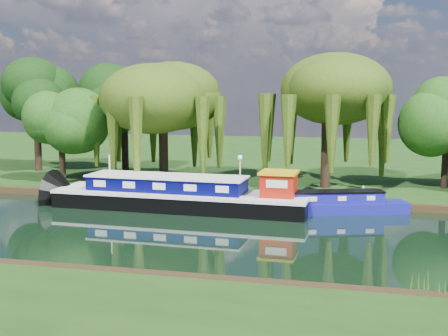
# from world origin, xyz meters

# --- Properties ---
(ground) EXTENTS (120.00, 120.00, 0.00)m
(ground) POSITION_xyz_m (0.00, 0.00, 0.00)
(ground) COLOR black
(far_bank) EXTENTS (120.00, 52.00, 0.45)m
(far_bank) POSITION_xyz_m (0.00, 34.00, 0.23)
(far_bank) COLOR #17330E
(far_bank) RESTS_ON ground
(dutch_barge) EXTENTS (16.63, 4.35, 3.48)m
(dutch_barge) POSITION_xyz_m (-2.27, 5.60, 0.86)
(dutch_barge) COLOR black
(dutch_barge) RESTS_ON ground
(narrowboat) EXTENTS (10.33, 4.82, 1.50)m
(narrowboat) POSITION_xyz_m (6.67, 6.38, 0.54)
(narrowboat) COLOR navy
(narrowboat) RESTS_ON ground
(red_dinghy) EXTENTS (3.31, 2.75, 0.59)m
(red_dinghy) POSITION_xyz_m (-11.32, 7.11, 0.00)
(red_dinghy) COLOR #A0180B
(red_dinghy) RESTS_ON ground
(willow_left) EXTENTS (7.32, 7.32, 8.77)m
(willow_left) POSITION_xyz_m (-5.87, 12.38, 6.82)
(willow_left) COLOR black
(willow_left) RESTS_ON far_bank
(willow_right) EXTENTS (7.37, 7.37, 8.97)m
(willow_right) POSITION_xyz_m (6.34, 13.33, 7.00)
(willow_right) COLOR black
(willow_right) RESTS_ON far_bank
(tree_far_left) EXTENTS (4.38, 4.38, 7.05)m
(tree_far_left) POSITION_xyz_m (-13.65, 10.94, 5.29)
(tree_far_left) COLOR black
(tree_far_left) RESTS_ON far_bank
(tree_far_back) EXTENTS (5.37, 5.37, 9.03)m
(tree_far_back) POSITION_xyz_m (-19.31, 16.82, 6.74)
(tree_far_back) COLOR black
(tree_far_back) RESTS_ON far_bank
(tree_far_mid) EXTENTS (5.27, 5.27, 8.62)m
(tree_far_mid) POSITION_xyz_m (-11.19, 17.43, 6.39)
(tree_far_mid) COLOR black
(tree_far_mid) RESTS_ON far_bank
(tree_far_right) EXTENTS (4.24, 4.24, 6.93)m
(tree_far_right) POSITION_xyz_m (14.86, 15.08, 5.23)
(tree_far_right) COLOR black
(tree_far_right) RESTS_ON far_bank
(lamppost) EXTENTS (0.36, 0.36, 2.56)m
(lamppost) POSITION_xyz_m (0.50, 10.50, 2.42)
(lamppost) COLOR silver
(lamppost) RESTS_ON far_bank
(mooring_posts) EXTENTS (19.16, 0.16, 1.00)m
(mooring_posts) POSITION_xyz_m (-0.50, 8.40, 0.95)
(mooring_posts) COLOR silver
(mooring_posts) RESTS_ON far_bank
(reeds_near) EXTENTS (33.70, 1.50, 1.10)m
(reeds_near) POSITION_xyz_m (6.87, -7.57, 0.55)
(reeds_near) COLOR #1D4612
(reeds_near) RESTS_ON ground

